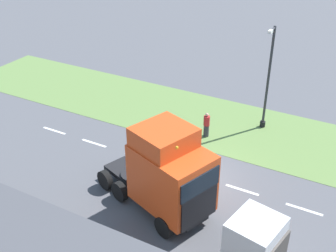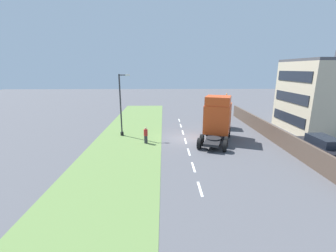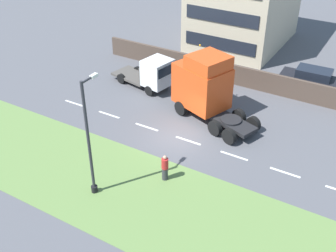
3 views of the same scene
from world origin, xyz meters
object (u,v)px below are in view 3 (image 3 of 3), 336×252
object	(u,v)px
lorry_cab	(205,86)
flatbed_truck	(153,73)
lamp_post	(90,145)
parked_car	(311,81)
pedestrian	(165,168)

from	to	relation	value
lorry_cab	flatbed_truck	size ratio (longest dim) A/B	1.22
flatbed_truck	lamp_post	xyz separation A→B (m)	(-11.76, -3.66, 1.70)
flatbed_truck	parked_car	distance (m)	12.22
lamp_post	flatbed_truck	bearing A→B (deg)	17.27
parked_car	pedestrian	world-z (taller)	parked_car
lorry_cab	parked_car	size ratio (longest dim) A/B	1.41
lamp_post	pedestrian	xyz separation A→B (m)	(2.81, -2.77, -2.26)
flatbed_truck	lorry_cab	bearing A→B (deg)	84.33
parked_car	lamp_post	size ratio (longest dim) A/B	0.70
parked_car	lamp_post	bearing A→B (deg)	156.05
lorry_cab	parked_car	xyz separation A→B (m)	(7.42, -5.56, -1.35)
parked_car	pedestrian	size ratio (longest dim) A/B	2.87
lorry_cab	pedestrian	distance (m)	7.69
lorry_cab	parked_car	bearing A→B (deg)	-17.13
lorry_cab	pedestrian	size ratio (longest dim) A/B	4.06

